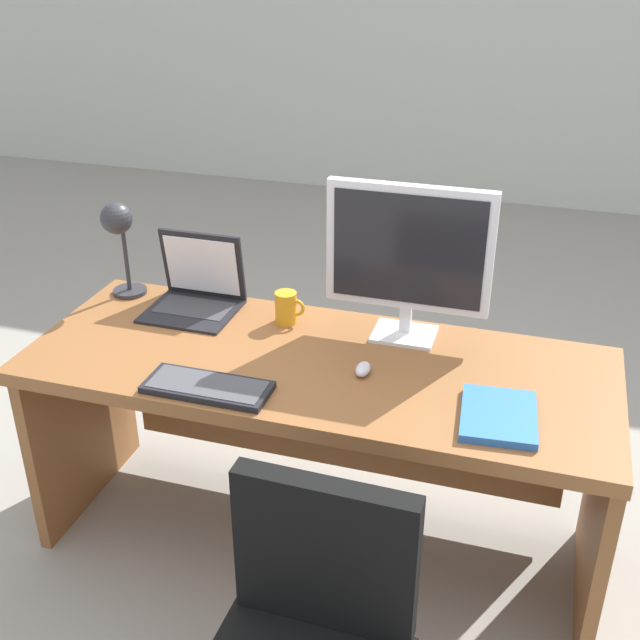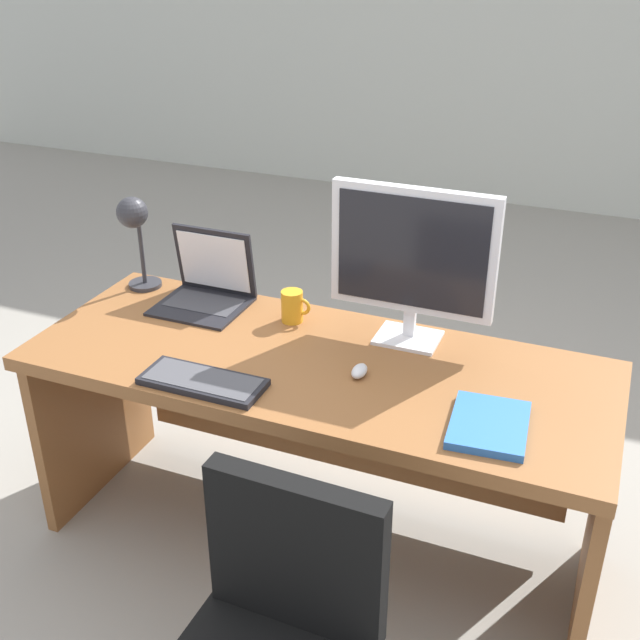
{
  "view_description": "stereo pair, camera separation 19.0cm",
  "coord_description": "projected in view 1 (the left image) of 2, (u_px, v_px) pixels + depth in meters",
  "views": [
    {
      "loc": [
        0.62,
        -1.98,
        1.93
      ],
      "look_at": [
        0.0,
        0.04,
        0.85
      ],
      "focal_mm": 44.01,
      "sensor_mm": 36.0,
      "label": 1
    },
    {
      "loc": [
        0.8,
        -1.92,
        1.93
      ],
      "look_at": [
        0.0,
        0.04,
        0.85
      ],
      "focal_mm": 44.01,
      "sensor_mm": 36.0,
      "label": 2
    }
  ],
  "objects": [
    {
      "name": "book",
      "position": [
        499.0,
        416.0,
        2.11
      ],
      "size": [
        0.22,
        0.27,
        0.02
      ],
      "color": "blue",
      "rests_on": "desk"
    },
    {
      "name": "ground",
      "position": [
        404.0,
        342.0,
        4.01
      ],
      "size": [
        12.0,
        12.0,
        0.0
      ],
      "primitive_type": "plane",
      "color": "gray"
    },
    {
      "name": "back_wall",
      "position": [
        485.0,
        4.0,
        5.46
      ],
      "size": [
        10.0,
        0.1,
        2.8
      ],
      "primitive_type": "cube",
      "color": "silver",
      "rests_on": "ground"
    },
    {
      "name": "monitor",
      "position": [
        409.0,
        253.0,
        2.4
      ],
      "size": [
        0.52,
        0.16,
        0.5
      ],
      "color": "silver",
      "rests_on": "desk"
    },
    {
      "name": "laptop",
      "position": [
        198.0,
        285.0,
        2.71
      ],
      "size": [
        0.3,
        0.27,
        0.26
      ],
      "color": "black",
      "rests_on": "desk"
    },
    {
      "name": "mouse",
      "position": [
        363.0,
        369.0,
        2.32
      ],
      "size": [
        0.04,
        0.08,
        0.03
      ],
      "color": "silver",
      "rests_on": "desk"
    },
    {
      "name": "keyboard",
      "position": [
        208.0,
        387.0,
        2.24
      ],
      "size": [
        0.37,
        0.15,
        0.02
      ],
      "color": "black",
      "rests_on": "desk"
    },
    {
      "name": "coffee_mug",
      "position": [
        287.0,
        307.0,
        2.6
      ],
      "size": [
        0.1,
        0.07,
        0.11
      ],
      "color": "orange",
      "rests_on": "desk"
    },
    {
      "name": "desk_lamp",
      "position": [
        119.0,
        230.0,
        2.69
      ],
      "size": [
        0.12,
        0.14,
        0.35
      ],
      "color": "#2D2D33",
      "rests_on": "desk"
    },
    {
      "name": "desk",
      "position": [
        321.0,
        404.0,
        2.52
      ],
      "size": [
        1.8,
        0.7,
        0.73
      ],
      "color": "brown",
      "rests_on": "ground"
    }
  ]
}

